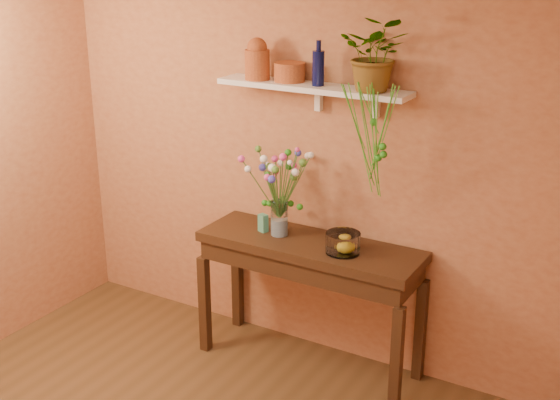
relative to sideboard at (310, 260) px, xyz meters
name	(u,v)px	position (x,y,z in m)	size (l,w,h in m)	color
room	(108,278)	(-0.12, -1.74, 0.56)	(4.04, 4.04, 2.70)	#52381F
sideboard	(310,260)	(0.00, 0.00, 0.00)	(1.52, 0.49, 0.92)	#371E11
wall_shelf	(314,88)	(-0.06, 0.14, 1.13)	(1.30, 0.24, 0.19)	white
terracotta_jug	(257,60)	(-0.46, 0.11, 1.28)	(0.17, 0.17, 0.27)	#AD5424
terracotta_pot	(290,72)	(-0.25, 0.16, 1.21)	(0.20, 0.20, 0.12)	#AD5424
blue_bottle	(318,67)	(-0.02, 0.12, 1.27)	(0.08, 0.08, 0.28)	#080C36
spider_plant	(376,54)	(0.36, 0.13, 1.37)	(0.40, 0.35, 0.45)	#28811A
plant_fronds	(375,138)	(0.45, -0.04, 0.91)	(0.35, 0.34, 0.72)	#28811A
glass_vase	(279,221)	(-0.24, 0.00, 0.24)	(0.12, 0.12, 0.24)	white
bouquet	(280,173)	(-0.24, 0.01, 0.57)	(0.45, 0.45, 0.50)	#386B28
glass_bowl	(343,244)	(0.26, -0.05, 0.20)	(0.22, 0.22, 0.13)	white
lemon	(345,245)	(0.27, -0.03, 0.18)	(0.08, 0.08, 0.08)	yellow
carton	(263,223)	(-0.36, 0.00, 0.20)	(0.06, 0.05, 0.12)	teal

